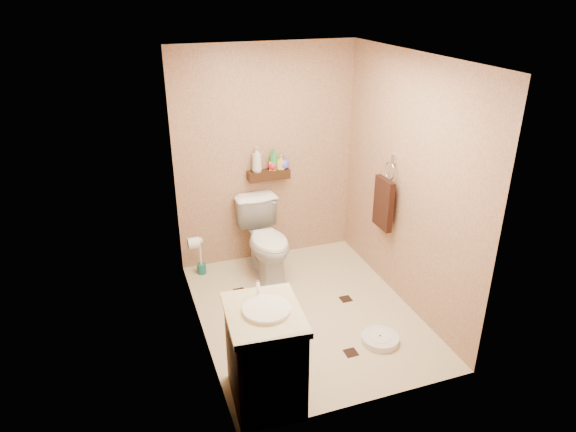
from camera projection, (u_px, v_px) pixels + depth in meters
name	position (u px, v px, depth m)	size (l,w,h in m)	color
ground	(306.00, 312.00, 5.00)	(2.50, 2.50, 0.00)	#C3AD8E
wall_back	(266.00, 157.00, 5.57)	(2.00, 0.04, 2.40)	tan
wall_front	(376.00, 266.00, 3.43)	(2.00, 0.04, 2.40)	tan
wall_left	(194.00, 214.00, 4.20)	(0.04, 2.50, 2.40)	tan
wall_right	(407.00, 185.00, 4.80)	(0.04, 2.50, 2.40)	tan
ceiling	(310.00, 56.00, 4.00)	(2.00, 2.50, 0.02)	silver
wall_shelf	(269.00, 175.00, 5.58)	(0.46, 0.14, 0.10)	#39210F
floor_accents	(311.00, 314.00, 4.97)	(1.15, 1.38, 0.01)	black
toilet	(266.00, 240.00, 5.50)	(0.46, 0.80, 0.82)	white
vanity	(265.00, 355.00, 3.80)	(0.59, 0.69, 0.92)	brown
bathroom_scale	(380.00, 339.00, 4.57)	(0.42, 0.42, 0.07)	white
toilet_brush	(201.00, 261.00, 5.61)	(0.10, 0.10, 0.44)	#186156
towel_ring	(384.00, 201.00, 5.09)	(0.12, 0.30, 0.76)	silver
toilet_paper	(193.00, 243.00, 5.02)	(0.12, 0.11, 0.12)	white
bottle_a	(257.00, 159.00, 5.46)	(0.11, 0.11, 0.28)	beige
bottle_b	(273.00, 164.00, 5.54)	(0.06, 0.07, 0.14)	yellow
bottle_c	(273.00, 164.00, 5.54)	(0.11, 0.11, 0.14)	red
bottle_d	(274.00, 159.00, 5.53)	(0.09, 0.09, 0.24)	#2D8845
bottle_e	(281.00, 162.00, 5.57)	(0.07, 0.07, 0.16)	#E7B54D
bottle_f	(284.00, 162.00, 5.58)	(0.11, 0.11, 0.15)	#5655D6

